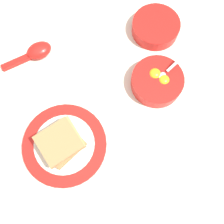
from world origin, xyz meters
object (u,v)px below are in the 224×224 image
(congee_bowl, at_px, (156,27))
(soup_spoon, at_px, (36,52))
(toast_plate, at_px, (65,145))
(egg_bowl, at_px, (157,81))
(toast_sandwich, at_px, (60,142))

(congee_bowl, bearing_deg, soup_spoon, 146.49)
(toast_plate, bearing_deg, egg_bowl, -11.64)
(egg_bowl, height_order, toast_sandwich, egg_bowl)
(egg_bowl, xyz_separation_m, soup_spoon, (-0.16, 0.30, -0.01))
(egg_bowl, xyz_separation_m, toast_plate, (-0.28, 0.06, -0.01))
(egg_bowl, bearing_deg, congee_bowl, 41.85)
(soup_spoon, xyz_separation_m, congee_bowl, (0.29, -0.19, 0.01))
(egg_bowl, height_order, soup_spoon, egg_bowl)
(egg_bowl, relative_size, toast_sandwich, 1.31)
(egg_bowl, relative_size, toast_plate, 0.70)
(egg_bowl, distance_m, soup_spoon, 0.34)
(toast_plate, height_order, toast_sandwich, toast_sandwich)
(toast_plate, relative_size, congee_bowl, 1.57)
(soup_spoon, bearing_deg, toast_plate, -116.76)
(toast_sandwich, height_order, congee_bowl, toast_sandwich)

